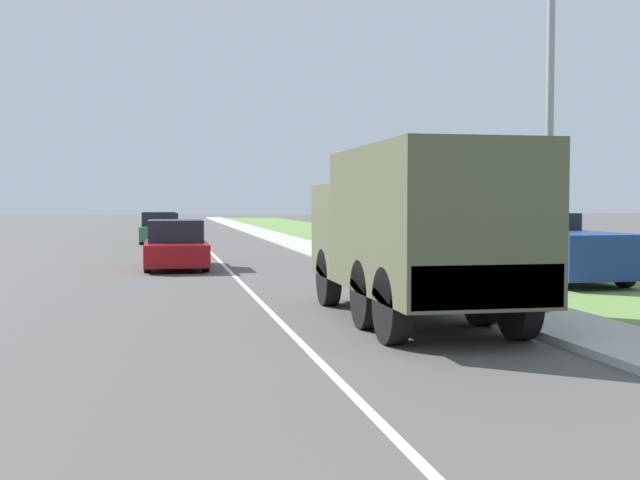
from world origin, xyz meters
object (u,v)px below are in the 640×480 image
(military_truck, at_px, (415,227))
(car_third_ahead, at_px, (164,225))
(car_second_ahead, at_px, (159,229))
(lamp_post, at_px, (539,82))
(pickup_truck, at_px, (553,248))
(car_nearest_ahead, at_px, (176,246))

(military_truck, bearing_deg, car_third_ahead, 96.30)
(car_second_ahead, height_order, lamp_post, lamp_post)
(car_second_ahead, relative_size, pickup_truck, 0.83)
(car_third_ahead, bearing_deg, lamp_post, -80.31)
(military_truck, relative_size, car_third_ahead, 1.46)
(car_second_ahead, xyz_separation_m, car_third_ahead, (0.29, 9.45, -0.07))
(car_second_ahead, xyz_separation_m, pickup_truck, (10.18, -21.59, 0.17))
(car_third_ahead, bearing_deg, military_truck, -83.70)
(car_nearest_ahead, distance_m, pickup_truck, 11.41)
(pickup_truck, bearing_deg, car_second_ahead, 115.25)
(pickup_truck, height_order, lamp_post, lamp_post)
(military_truck, distance_m, car_second_ahead, 28.09)
(car_third_ahead, xyz_separation_m, pickup_truck, (9.89, -31.03, 0.24))
(car_nearest_ahead, distance_m, car_second_ahead, 15.49)
(car_third_ahead, bearing_deg, car_nearest_ahead, -89.43)
(car_nearest_ahead, bearing_deg, car_third_ahead, 90.57)
(car_nearest_ahead, height_order, lamp_post, lamp_post)
(pickup_truck, distance_m, lamp_post, 7.87)
(car_nearest_ahead, bearing_deg, lamp_post, -63.60)
(car_nearest_ahead, xyz_separation_m, lamp_post, (6.10, -12.30, 3.51))
(lamp_post, bearing_deg, military_truck, 178.74)
(car_nearest_ahead, xyz_separation_m, car_second_ahead, (-0.54, 15.48, 0.02))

